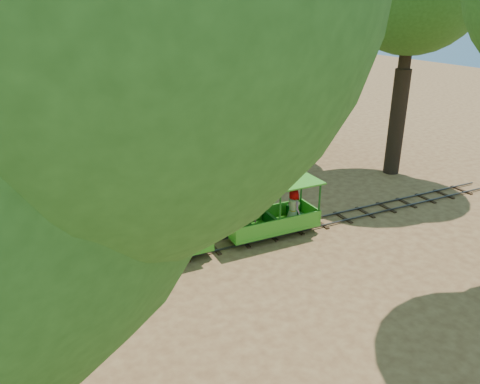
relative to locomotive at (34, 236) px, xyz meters
name	(u,v)px	position (x,y,z in m)	size (l,w,h in m)	color
ground	(242,241)	(5.99, -0.08, -1.52)	(90.00, 90.00, 0.00)	#9D7343
track	(242,240)	(5.99, -0.08, -1.45)	(22.00, 1.00, 0.10)	#3F3D3A
locomotive	(34,236)	(0.00, 0.00, 0.00)	(2.30, 1.08, 2.65)	black
carriage_front	(157,240)	(3.21, -0.11, -0.80)	(3.25, 1.33, 1.69)	green
carriage_rear	(270,214)	(6.99, -0.10, -0.75)	(3.25, 1.33, 1.69)	green
oak_ne	(276,20)	(11.46, 7.49, 4.89)	(6.68, 5.87, 8.83)	#2D2116
fence	(165,157)	(5.99, 7.92, -0.94)	(18.10, 0.10, 1.00)	brown
shrub_mid_w	(119,146)	(4.23, 9.22, -0.57)	(2.74, 2.11, 1.89)	#2D6B1E
shrub_mid_e	(175,145)	(6.93, 9.22, -0.87)	(1.88, 1.45, 1.30)	#2D6B1E
shrub_east	(293,124)	(13.69, 9.22, -0.52)	(2.90, 2.23, 2.00)	#2D6B1E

